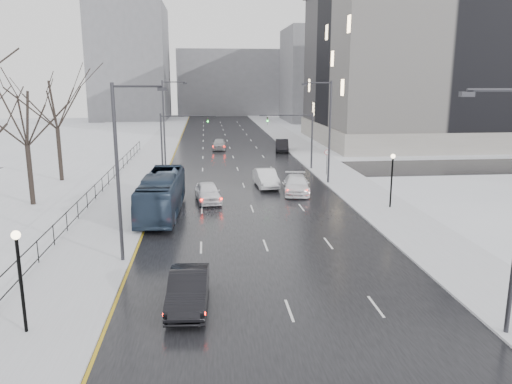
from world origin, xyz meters
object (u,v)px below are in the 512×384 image
object	(u,v)px
tree_park_e	(62,181)
mast_signal_left	(171,135)
streetlight_l_near	(121,165)
lamppost_r_mid	(392,173)
bus	(162,194)
sedan_center_near	(208,192)
sedan_left_near	(188,290)
tree_park_d	(33,205)
streetlight_l_far	(166,119)
sedan_center_far	(219,144)
mast_signal_right	(303,134)
no_uturn_sign	(327,155)
sedan_right_distant	(282,146)
sedan_right_near	(266,178)
lamppost_l	(19,267)
streetlight_r_mid	(327,127)
sedan_right_far	(296,185)

from	to	relation	value
tree_park_e	mast_signal_left	world-z (taller)	tree_park_e
streetlight_l_near	lamppost_r_mid	size ratio (longest dim) A/B	2.34
bus	sedan_center_near	distance (m)	5.02
streetlight_l_near	sedan_left_near	size ratio (longest dim) A/B	2.02
tree_park_d	sedan_left_near	size ratio (longest dim) A/B	2.53
bus	streetlight_l_far	bearing A→B (deg)	95.51
tree_park_d	tree_park_e	distance (m)	10.01
sedan_center_near	sedan_center_far	world-z (taller)	sedan_center_near
lamppost_r_mid	sedan_center_far	xyz separation A→B (m)	(-12.62, 35.35, -2.09)
mast_signal_right	no_uturn_sign	size ratio (longest dim) A/B	2.41
streetlight_l_near	sedan_right_distant	xyz separation A→B (m)	(15.37, 42.44, -4.73)
bus	sedan_right_distant	world-z (taller)	bus
mast_signal_left	sedan_right_distant	size ratio (longest dim) A/B	1.26
sedan_center_near	sedan_right_near	xyz separation A→B (m)	(5.58, 5.41, 0.03)
lamppost_l	mast_signal_right	bearing A→B (deg)	63.02
streetlight_r_mid	sedan_center_near	xyz separation A→B (m)	(-11.66, -6.29, -4.76)
mast_signal_right	sedan_right_near	xyz separation A→B (m)	(-5.24, -8.88, -3.21)
streetlight_r_mid	sedan_center_far	bearing A→B (deg)	111.11
tree_park_e	bus	distance (m)	17.84
no_uturn_sign	mast_signal_right	bearing A→B (deg)	115.11
streetlight_l_far	sedan_center_near	bearing A→B (deg)	-75.65
streetlight_r_mid	no_uturn_sign	bearing A→B (deg)	75.52
mast_signal_right	sedan_left_near	world-z (taller)	mast_signal_right
tree_park_e	no_uturn_sign	size ratio (longest dim) A/B	5.00
streetlight_l_far	mast_signal_right	xyz separation A→B (m)	(15.49, -4.00, -1.51)
lamppost_l	mast_signal_left	distance (m)	36.20
sedan_center_far	streetlight_l_near	bearing A→B (deg)	-94.49
sedan_right_distant	sedan_center_far	bearing A→B (deg)	169.34
tree_park_e	sedan_center_near	distance (m)	17.97
streetlight_l_far	lamppost_l	world-z (taller)	streetlight_l_far
lamppost_l	no_uturn_sign	distance (m)	37.85
streetlight_l_far	sedan_center_far	size ratio (longest dim) A/B	2.10
tree_park_e	sedan_left_near	xyz separation A→B (m)	(13.70, -30.10, 0.85)
tree_park_e	mast_signal_left	bearing A→B (deg)	20.19
streetlight_r_mid	streetlight_l_far	distance (m)	20.27
lamppost_r_mid	sedan_left_near	size ratio (longest dim) A/B	0.87
tree_park_d	streetlight_l_far	bearing A→B (deg)	61.85
streetlight_l_far	sedan_center_far	distance (m)	15.62
mast_signal_right	sedan_right_far	bearing A→B (deg)	-103.39
sedan_right_near	sedan_right_far	distance (m)	3.85
streetlight_r_mid	lamppost_l	bearing A→B (deg)	-124.39
lamppost_l	lamppost_r_mid	world-z (taller)	same
tree_park_d	no_uturn_sign	bearing A→B (deg)	20.32
streetlight_r_mid	sedan_right_far	size ratio (longest dim) A/B	1.82
no_uturn_sign	sedan_right_near	xyz separation A→B (m)	(-7.11, -4.88, -1.41)
no_uturn_sign	lamppost_l	bearing A→B (deg)	-122.26
tree_park_d	sedan_right_distant	distance (m)	37.88
lamppost_l	sedan_center_far	world-z (taller)	lamppost_l
streetlight_r_mid	lamppost_r_mid	xyz separation A→B (m)	(2.83, -10.00, -2.67)
bus	lamppost_l	bearing A→B (deg)	-99.95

